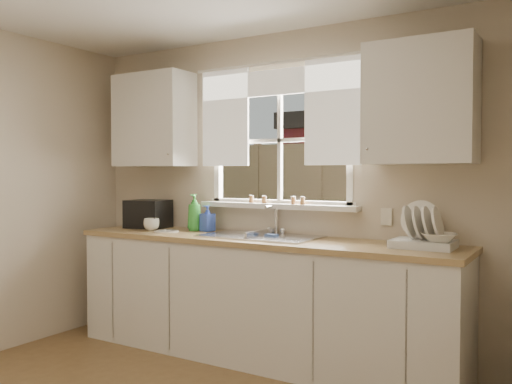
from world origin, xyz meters
The scene contains 19 objects.
room_walls centered at (0.00, -0.07, 1.24)m, with size 3.62×4.02×2.50m.
window centered at (0.00, 2.00, 1.49)m, with size 1.38×0.16×1.06m.
curtains centered at (0.00, 1.95, 1.93)m, with size 1.50×0.03×0.81m.
base_cabinets centered at (0.00, 1.68, 0.43)m, with size 3.00×0.62×0.87m, color silver.
countertop centered at (0.00, 1.68, 0.89)m, with size 3.04×0.65×0.04m, color #A38351.
upper_cabinet_left centered at (-1.15, 1.82, 1.85)m, with size 0.70×0.33×0.80m, color silver.
upper_cabinet_right centered at (1.15, 1.82, 1.85)m, with size 0.70×0.33×0.80m, color silver.
wall_outlet centered at (0.88, 1.99, 1.08)m, with size 0.08×0.01×0.12m, color beige.
sill_jars centered at (0.02, 1.94, 1.18)m, with size 0.50×0.04×0.06m.
backyard centered at (0.58, 8.42, 3.46)m, with size 20.00×10.00×6.13m.
sink centered at (0.00, 1.71, 0.84)m, with size 0.88×0.52×0.40m.
dish_rack centered at (1.20, 1.75, 0.99)m, with size 0.39×0.31×0.30m.
bowl centered at (1.31, 1.70, 0.99)m, with size 0.22×0.22×0.05m, color white.
soap_bottle_a centered at (-0.70, 1.81, 1.06)m, with size 0.12×0.12×0.31m, color green.
soap_bottle_b centered at (-0.58, 1.83, 1.02)m, with size 0.10×0.10×0.21m, color #304CB6.
soap_bottle_c centered at (-0.70, 1.84, 1.00)m, with size 0.14×0.14×0.17m, color beige.
saucer centered at (-0.83, 1.61, 0.92)m, with size 0.20×0.20×0.01m, color silver.
cup centered at (-1.00, 1.62, 0.96)m, with size 0.13×0.13×0.10m, color silver.
black_appliance centered at (-1.19, 1.79, 1.03)m, with size 0.33×0.29×0.24m, color black.
Camera 1 is at (2.07, -1.77, 1.39)m, focal length 38.00 mm.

